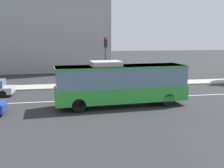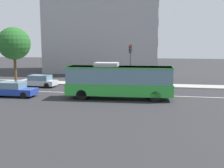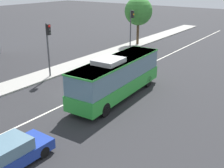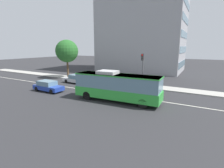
{
  "view_description": "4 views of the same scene",
  "coord_description": "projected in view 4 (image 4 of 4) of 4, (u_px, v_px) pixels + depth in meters",
  "views": [
    {
      "loc": [
        -3.41,
        -22.11,
        5.22
      ],
      "look_at": [
        0.21,
        -3.13,
        1.86
      ],
      "focal_mm": 43.4,
      "sensor_mm": 36.0,
      "label": 1
    },
    {
      "loc": [
        5.09,
        -27.04,
        5.07
      ],
      "look_at": [
        0.71,
        -4.09,
        1.67
      ],
      "focal_mm": 42.69,
      "sensor_mm": 36.0,
      "label": 2
    },
    {
      "loc": [
        -16.06,
        -14.25,
        8.91
      ],
      "look_at": [
        0.27,
        -2.45,
        1.36
      ],
      "focal_mm": 44.74,
      "sensor_mm": 36.0,
      "label": 3
    },
    {
      "loc": [
        10.19,
        -19.39,
        6.13
      ],
      "look_at": [
        0.44,
        -2.4,
        1.95
      ],
      "focal_mm": 27.91,
      "sensor_mm": 36.0,
      "label": 4
    }
  ],
  "objects": [
    {
      "name": "office_block_background",
      "position": [
        143.0,
        24.0,
        44.52
      ],
      "size": [
        20.99,
        15.1,
        23.8
      ],
      "rotation": [
        0.0,
        0.0,
        0.04
      ],
      "color": "#939399",
      "rests_on": "ground_plane"
    },
    {
      "name": "sedan_silver",
      "position": [
        76.0,
        79.0,
        30.01
      ],
      "size": [
        4.55,
        1.92,
        1.46
      ],
      "rotation": [
        0.0,
        0.0,
        3.11
      ],
      "color": "#B7BABF",
      "rests_on": "ground_plane"
    },
    {
      "name": "ground_plane",
      "position": [
        118.0,
        95.0,
        22.69
      ],
      "size": [
        160.0,
        160.0,
        0.0
      ],
      "primitive_type": "plane",
      "color": "#28282B"
    },
    {
      "name": "lane_centre_line",
      "position": [
        118.0,
        95.0,
        22.69
      ],
      "size": [
        76.0,
        0.16,
        0.01
      ],
      "primitive_type": "cube",
      "color": "silver",
      "rests_on": "ground_plane"
    },
    {
      "name": "sedan_blue",
      "position": [
        48.0,
        86.0,
        24.53
      ],
      "size": [
        4.51,
        1.84,
        1.46
      ],
      "rotation": [
        0.0,
        0.0,
        0.0
      ],
      "color": "#1E3899",
      "rests_on": "ground_plane"
    },
    {
      "name": "street_tree_kerbside_left",
      "position": [
        67.0,
        51.0,
        34.31
      ],
      "size": [
        4.42,
        4.42,
        7.55
      ],
      "color": "#4C3823",
      "rests_on": "ground_plane"
    },
    {
      "name": "sidewalk_kerb",
      "position": [
        137.0,
        85.0,
        28.19
      ],
      "size": [
        80.0,
        2.65,
        0.14
      ],
      "primitive_type": "cube",
      "color": "#9E9B93",
      "rests_on": "ground_plane"
    },
    {
      "name": "transit_bus",
      "position": [
        117.0,
        86.0,
        19.8
      ],
      "size": [
        10.13,
        3.08,
        3.46
      ],
      "rotation": [
        0.0,
        0.0,
        0.06
      ],
      "color": "green",
      "rests_on": "ground_plane"
    },
    {
      "name": "traffic_light_mid_block",
      "position": [
        142.0,
        64.0,
        26.02
      ],
      "size": [
        0.33,
        0.62,
        5.2
      ],
      "rotation": [
        0.0,
        0.0,
        -1.62
      ],
      "color": "#47474C",
      "rests_on": "ground_plane"
    }
  ]
}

